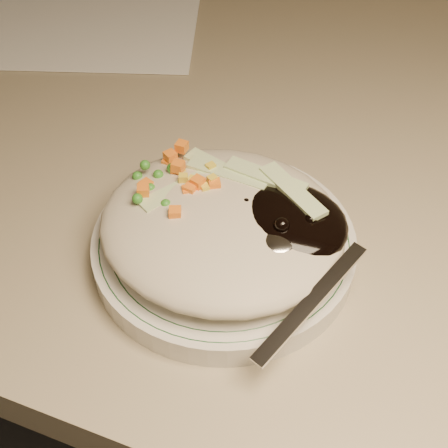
% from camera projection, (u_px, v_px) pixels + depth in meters
% --- Properties ---
extents(desk, '(1.40, 0.70, 0.74)m').
position_uv_depth(desk, '(337.00, 279.00, 0.75)').
color(desk, gray).
rests_on(desk, ground).
extents(plate, '(0.21, 0.21, 0.02)m').
position_uv_depth(plate, '(224.00, 246.00, 0.51)').
color(plate, silver).
rests_on(plate, desk).
extents(plate_rim, '(0.20, 0.20, 0.00)m').
position_uv_depth(plate_rim, '(224.00, 238.00, 0.50)').
color(plate_rim, '#144723').
rests_on(plate_rim, plate).
extents(meal, '(0.21, 0.19, 0.05)m').
position_uv_depth(meal, '(229.00, 221.00, 0.48)').
color(meal, '#B5AD93').
rests_on(meal, plate).
extents(papers, '(0.40, 0.30, 0.00)m').
position_uv_depth(papers, '(61.00, 21.00, 0.78)').
color(papers, white).
rests_on(papers, desk).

